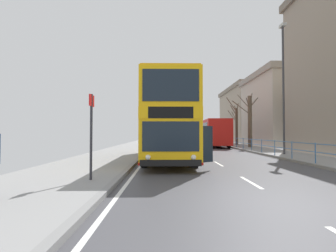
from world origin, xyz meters
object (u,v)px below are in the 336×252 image
Objects in this scene: background_bus_far_lane at (213,132)px; background_building_01 at (261,115)px; background_building_00 at (309,109)px; bare_tree_far_00 at (236,124)px; double_decker_bus_main at (168,122)px; bare_tree_far_01 at (250,120)px; bus_stop_sign_near at (91,127)px; street_lamp_far_side at (283,80)px.

background_bus_far_lane is 0.62× the size of background_building_01.
background_building_01 reaches higher than background_building_00.
background_bus_far_lane is 20.79m from background_building_01.
double_decker_bus_main is at bearing -117.99° from bare_tree_far_00.
background_building_01 is at bearing 60.63° from double_decker_bus_main.
background_building_01 is (-0.35, 14.78, 0.44)m from background_building_00.
bare_tree_far_01 is 0.40× the size of background_building_00.
background_building_01 reaches higher than background_bus_far_lane.
bare_tree_far_01 is at bearing 58.06° from bus_stop_sign_near.
double_decker_bus_main is 24.37m from background_building_00.
street_lamp_far_side is (10.49, 9.24, 3.51)m from bus_stop_sign_near.
background_building_01 is at bearing 91.35° from background_building_00.
bus_stop_sign_near is 25.58m from bare_tree_far_00.
bare_tree_far_01 is (11.00, 17.65, 1.15)m from bus_stop_sign_near.
background_building_01 is (8.89, 14.91, 2.22)m from bare_tree_far_00.
bare_tree_far_01 is at bearing -50.19° from background_bus_far_lane.
background_building_01 is (20.03, 37.91, 3.22)m from bus_stop_sign_near.
bare_tree_far_00 is (0.65, 13.77, -2.51)m from street_lamp_far_side.
bare_tree_far_01 is (-0.14, -5.36, 0.15)m from bare_tree_far_00.
bare_tree_far_00 reaches higher than background_bus_far_lane.
background_bus_far_lane is 12.90m from street_lamp_far_side.
bare_tree_far_00 is at bearing 88.52° from bare_tree_far_01.
background_building_01 is at bearing 62.15° from bus_stop_sign_near.
street_lamp_far_side reaches higher than background_building_00.
street_lamp_far_side is 17.08m from background_building_00.
background_building_00 reaches higher than bare_tree_far_01.
bare_tree_far_01 is at bearing -91.48° from bare_tree_far_00.
bus_stop_sign_near is at bearing -110.36° from background_bus_far_lane.
bare_tree_far_01 is at bearing -114.02° from background_building_01.
background_building_00 is at bearing 8.17° from background_bus_far_lane.
street_lamp_far_side reaches higher than double_decker_bus_main.
bus_stop_sign_near is 0.17× the size of background_building_01.
background_building_00 is at bearing -88.65° from background_building_01.
background_bus_far_lane is 22.77m from bus_stop_sign_near.
double_decker_bus_main is 8.90m from street_lamp_far_side.
background_building_00 is (9.24, 0.13, 1.78)m from bare_tree_far_00.
double_decker_bus_main is at bearing -137.50° from background_building_00.
background_bus_far_lane is 4.98m from bare_tree_far_01.
double_decker_bus_main is 13.85m from bare_tree_far_01.
bus_stop_sign_near is 14.41m from street_lamp_far_side.
bare_tree_far_00 is at bearing 62.01° from double_decker_bus_main.
bare_tree_far_01 is at bearing -149.68° from background_building_00.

